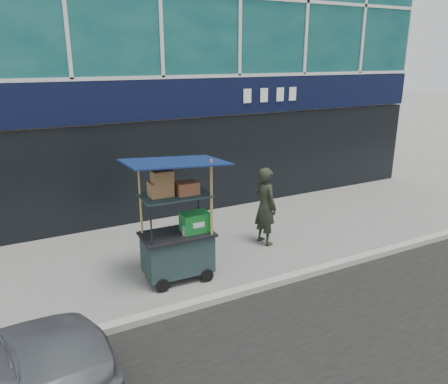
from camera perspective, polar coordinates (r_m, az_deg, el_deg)
ground at (r=7.85m, az=3.16°, el=-12.15°), size 80.00×80.00×0.00m
curb at (r=7.67m, az=3.96°, el=-12.40°), size 80.00×0.18×0.12m
vendor_cart at (r=7.80m, az=-6.02°, el=-5.92°), size 1.70×1.23×2.26m
vendor_man at (r=9.24m, az=5.42°, el=-1.83°), size 0.47×0.65×1.68m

